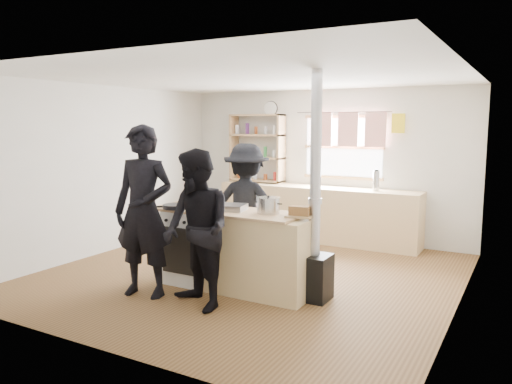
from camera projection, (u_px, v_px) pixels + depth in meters
ground at (250, 275)px, 6.44m from camera, size 5.00×5.00×0.01m
back_counter at (316, 214)px, 8.29m from camera, size 3.40×0.55×0.90m
shelving_unit at (257, 148)px, 8.84m from camera, size 1.00×0.28×1.20m
thermos at (376, 181)px, 7.74m from camera, size 0.10×0.10×0.31m
cooking_island at (237, 250)px, 5.83m from camera, size 1.97×0.64×0.93m
skillet_greens at (175, 206)px, 5.94m from camera, size 0.42×0.42×0.05m
roast_tray at (230, 207)px, 5.82m from camera, size 0.41×0.35×0.07m
stockpot_stove at (212, 200)px, 6.01m from camera, size 0.24×0.24×0.19m
stockpot_counter at (268, 205)px, 5.62m from camera, size 0.27×0.27×0.20m
bread_board at (299, 212)px, 5.39m from camera, size 0.30×0.24×0.12m
flue_heater at (314, 242)px, 5.45m from camera, size 0.35×0.35×2.50m
person_near_left at (144, 211)px, 5.56m from camera, size 0.78×0.59×1.93m
person_near_right at (197, 230)px, 5.17m from camera, size 1.01×0.92×1.68m
person_far at (246, 206)px, 6.70m from camera, size 1.20×0.87×1.68m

